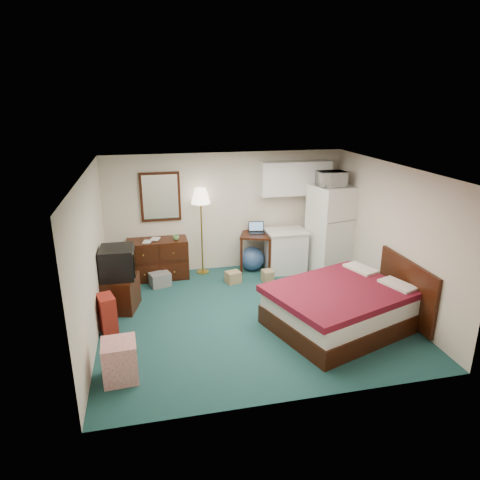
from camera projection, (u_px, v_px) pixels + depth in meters
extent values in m
cube|color=#143B3B|center=(251.00, 315.00, 7.36)|extent=(5.00, 4.50, 0.01)
cube|color=silver|center=(252.00, 170.00, 6.57)|extent=(5.00, 4.50, 0.01)
cube|color=silver|center=(226.00, 212.00, 9.05)|extent=(5.00, 0.01, 2.50)
cube|color=silver|center=(299.00, 310.00, 4.88)|extent=(5.00, 0.01, 2.50)
cube|color=silver|center=(91.00, 258.00, 6.45)|extent=(0.01, 4.50, 2.50)
cube|color=silver|center=(390.00, 236.00, 7.48)|extent=(0.01, 4.50, 2.50)
sphere|color=#2D4B7F|center=(252.00, 259.00, 9.19)|extent=(0.59, 0.59, 0.52)
imported|color=white|center=(332.00, 177.00, 8.51)|extent=(0.55, 0.30, 0.37)
imported|color=#9A8158|center=(143.00, 237.00, 8.47)|extent=(0.16, 0.06, 0.22)
imported|color=#9A8158|center=(150.00, 234.00, 8.62)|extent=(0.18, 0.08, 0.24)
imported|color=#5C9B51|center=(176.00, 237.00, 8.61)|extent=(0.15, 0.13, 0.13)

